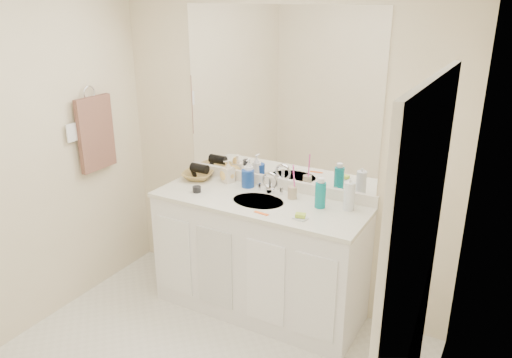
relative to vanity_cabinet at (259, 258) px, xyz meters
name	(u,v)px	position (x,y,z in m)	size (l,w,h in m)	color
wall_back	(278,146)	(0.00, 0.28, 0.77)	(2.60, 0.02, 2.40)	#F2E4BE
wall_right	(428,276)	(1.30, -1.02, 0.77)	(0.02, 2.60, 2.40)	#F2E4BE
vanity_cabinet	(259,258)	(0.00, 0.00, 0.00)	(1.50, 0.55, 0.85)	white
countertop	(260,202)	(0.00, 0.00, 0.44)	(1.52, 0.57, 0.03)	silver
backsplash	(277,183)	(0.00, 0.26, 0.50)	(1.52, 0.03, 0.08)	white
sink_basin	(258,202)	(0.00, -0.02, 0.44)	(0.37, 0.37, 0.02)	beige
faucet	(270,185)	(0.00, 0.16, 0.51)	(0.02, 0.02, 0.11)	silver
mirror	(278,96)	(0.00, 0.27, 1.14)	(1.48, 0.01, 1.20)	white
blue_mug	(248,178)	(-0.20, 0.18, 0.52)	(0.09, 0.09, 0.13)	navy
tan_cup	(292,193)	(0.19, 0.13, 0.50)	(0.06, 0.06, 0.09)	tan
toothbrush	(294,178)	(0.20, 0.13, 0.60)	(0.01, 0.01, 0.20)	#FF43AE
mouthwash_bottle	(320,195)	(0.41, 0.09, 0.54)	(0.07, 0.07, 0.17)	#0A7B80
clear_pump_bottle	(349,196)	(0.59, 0.14, 0.55)	(0.07, 0.07, 0.19)	silver
soap_dish	(300,218)	(0.38, -0.15, 0.46)	(0.09, 0.07, 0.01)	silver
green_soap	(300,215)	(0.38, -0.15, 0.48)	(0.06, 0.05, 0.02)	#A8CD32
orange_comb	(261,213)	(0.12, -0.20, 0.46)	(0.11, 0.02, 0.00)	#FA5B1A
dark_jar	(197,189)	(-0.46, -0.09, 0.48)	(0.06, 0.06, 0.04)	black
soap_bottle_white	(249,172)	(-0.20, 0.20, 0.56)	(0.08, 0.08, 0.21)	white
soap_bottle_cream	(228,171)	(-0.38, 0.19, 0.54)	(0.08, 0.08, 0.17)	beige
soap_bottle_yellow	(228,171)	(-0.39, 0.21, 0.53)	(0.12, 0.12, 0.16)	#F8C560
wicker_basket	(198,175)	(-0.62, 0.14, 0.48)	(0.23, 0.23, 0.06)	olive
hair_dryer	(200,168)	(-0.60, 0.14, 0.54)	(0.07, 0.07, 0.14)	black
towel_ring	(89,93)	(-1.27, -0.25, 1.12)	(0.11, 0.11, 0.01)	silver
hand_towel	(96,133)	(-1.25, -0.25, 0.82)	(0.04, 0.32, 0.55)	brown
switch_plate	(72,133)	(-1.27, -0.45, 0.88)	(0.01, 0.09, 0.13)	white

